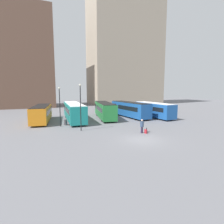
{
  "coord_description": "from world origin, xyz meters",
  "views": [
    {
      "loc": [
        -10.01,
        -16.24,
        5.52
      ],
      "look_at": [
        -0.14,
        8.92,
        2.05
      ],
      "focal_mm": 28.0,
      "sensor_mm": 36.0,
      "label": 1
    }
  ],
  "objects_px": {
    "traveler": "(142,125)",
    "lamp_post_0": "(81,104)",
    "bus_1": "(74,111)",
    "bus_3": "(129,109)",
    "lamp_post_1": "(60,104)",
    "bus_0": "(42,113)",
    "suitcase": "(146,131)",
    "bus_2": "(105,110)",
    "bus_4": "(154,109)",
    "trash_bin": "(66,122)"
  },
  "relations": [
    {
      "from": "traveler",
      "to": "lamp_post_0",
      "type": "height_order",
      "value": "lamp_post_0"
    },
    {
      "from": "bus_1",
      "to": "bus_3",
      "type": "height_order",
      "value": "bus_1"
    },
    {
      "from": "bus_3",
      "to": "lamp_post_1",
      "type": "distance_m",
      "value": 14.79
    },
    {
      "from": "bus_0",
      "to": "bus_3",
      "type": "xyz_separation_m",
      "value": [
        16.56,
        -0.52,
        0.12
      ]
    },
    {
      "from": "traveler",
      "to": "suitcase",
      "type": "distance_m",
      "value": 0.94
    },
    {
      "from": "bus_1",
      "to": "bus_2",
      "type": "height_order",
      "value": "bus_1"
    },
    {
      "from": "bus_0",
      "to": "bus_2",
      "type": "relative_size",
      "value": 0.85
    },
    {
      "from": "lamp_post_0",
      "to": "suitcase",
      "type": "bearing_deg",
      "value": -31.78
    },
    {
      "from": "bus_3",
      "to": "bus_4",
      "type": "distance_m",
      "value": 4.84
    },
    {
      "from": "lamp_post_1",
      "to": "trash_bin",
      "type": "bearing_deg",
      "value": 48.51
    },
    {
      "from": "traveler",
      "to": "lamp_post_1",
      "type": "relative_size",
      "value": 0.3
    },
    {
      "from": "bus_0",
      "to": "bus_2",
      "type": "height_order",
      "value": "bus_2"
    },
    {
      "from": "bus_2",
      "to": "bus_3",
      "type": "xyz_separation_m",
      "value": [
        5.15,
        -0.53,
        -0.01
      ]
    },
    {
      "from": "bus_2",
      "to": "bus_3",
      "type": "relative_size",
      "value": 1.04
    },
    {
      "from": "lamp_post_1",
      "to": "bus_1",
      "type": "bearing_deg",
      "value": 58.83
    },
    {
      "from": "bus_0",
      "to": "lamp_post_1",
      "type": "height_order",
      "value": "lamp_post_1"
    },
    {
      "from": "bus_3",
      "to": "bus_1",
      "type": "bearing_deg",
      "value": 84.2
    },
    {
      "from": "bus_2",
      "to": "lamp_post_1",
      "type": "distance_m",
      "value": 10.33
    },
    {
      "from": "bus_2",
      "to": "lamp_post_1",
      "type": "bearing_deg",
      "value": 129.56
    },
    {
      "from": "bus_1",
      "to": "trash_bin",
      "type": "height_order",
      "value": "bus_1"
    },
    {
      "from": "bus_4",
      "to": "traveler",
      "type": "relative_size",
      "value": 5.65
    },
    {
      "from": "bus_0",
      "to": "bus_1",
      "type": "bearing_deg",
      "value": -88.63
    },
    {
      "from": "bus_3",
      "to": "trash_bin",
      "type": "bearing_deg",
      "value": 99.65
    },
    {
      "from": "bus_2",
      "to": "bus_3",
      "type": "distance_m",
      "value": 5.18
    },
    {
      "from": "lamp_post_1",
      "to": "suitcase",
      "type": "bearing_deg",
      "value": -40.73
    },
    {
      "from": "bus_0",
      "to": "bus_4",
      "type": "xyz_separation_m",
      "value": [
        20.85,
        -2.76,
        0.06
      ]
    },
    {
      "from": "bus_4",
      "to": "trash_bin",
      "type": "height_order",
      "value": "bus_4"
    },
    {
      "from": "bus_4",
      "to": "bus_1",
      "type": "bearing_deg",
      "value": 77.73
    },
    {
      "from": "bus_2",
      "to": "bus_1",
      "type": "bearing_deg",
      "value": 104.43
    },
    {
      "from": "lamp_post_1",
      "to": "bus_3",
      "type": "bearing_deg",
      "value": 18.24
    },
    {
      "from": "bus_3",
      "to": "lamp_post_0",
      "type": "relative_size",
      "value": 1.79
    },
    {
      "from": "bus_4",
      "to": "lamp_post_1",
      "type": "height_order",
      "value": "lamp_post_1"
    },
    {
      "from": "traveler",
      "to": "suitcase",
      "type": "xyz_separation_m",
      "value": [
        0.36,
        -0.37,
        -0.79
      ]
    },
    {
      "from": "bus_1",
      "to": "bus_3",
      "type": "relative_size",
      "value": 1.12
    },
    {
      "from": "bus_3",
      "to": "lamp_post_0",
      "type": "xyz_separation_m",
      "value": [
        -11.59,
        -8.39,
        1.99
      ]
    },
    {
      "from": "bus_3",
      "to": "suitcase",
      "type": "xyz_separation_m",
      "value": [
        -4.27,
        -12.92,
        -1.38
      ]
    },
    {
      "from": "bus_0",
      "to": "lamp_post_1",
      "type": "relative_size",
      "value": 1.69
    },
    {
      "from": "bus_0",
      "to": "traveler",
      "type": "bearing_deg",
      "value": -130.6
    },
    {
      "from": "suitcase",
      "to": "lamp_post_1",
      "type": "bearing_deg",
      "value": 34.37
    },
    {
      "from": "bus_4",
      "to": "lamp_post_0",
      "type": "distance_m",
      "value": 17.16
    },
    {
      "from": "bus_1",
      "to": "lamp_post_0",
      "type": "height_order",
      "value": "lamp_post_0"
    },
    {
      "from": "bus_3",
      "to": "bus_0",
      "type": "bearing_deg",
      "value": 82.34
    },
    {
      "from": "bus_0",
      "to": "suitcase",
      "type": "distance_m",
      "value": 18.26
    },
    {
      "from": "bus_2",
      "to": "bus_3",
      "type": "height_order",
      "value": "bus_2"
    },
    {
      "from": "lamp_post_0",
      "to": "lamp_post_1",
      "type": "relative_size",
      "value": 1.06
    },
    {
      "from": "bus_2",
      "to": "trash_bin",
      "type": "distance_m",
      "value": 9.05
    },
    {
      "from": "suitcase",
      "to": "trash_bin",
      "type": "distance_m",
      "value": 12.82
    },
    {
      "from": "bus_2",
      "to": "bus_4",
      "type": "xyz_separation_m",
      "value": [
        9.44,
        -2.76,
        -0.07
      ]
    },
    {
      "from": "lamp_post_1",
      "to": "bus_0",
      "type": "bearing_deg",
      "value": 117.11
    },
    {
      "from": "lamp_post_1",
      "to": "trash_bin",
      "type": "height_order",
      "value": "lamp_post_1"
    }
  ]
}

